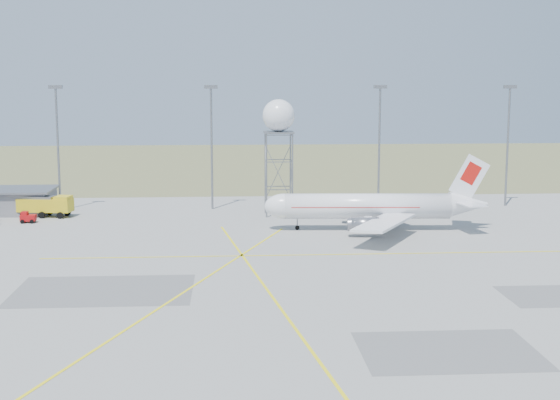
{
  "coord_description": "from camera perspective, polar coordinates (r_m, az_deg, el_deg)",
  "views": [
    {
      "loc": [
        -7.12,
        -62.96,
        20.99
      ],
      "look_at": [
        -0.38,
        40.0,
        5.34
      ],
      "focal_mm": 50.0,
      "sensor_mm": 36.0,
      "label": 1
    }
  ],
  "objects": [
    {
      "name": "ground",
      "position": [
        66.74,
        2.61,
        -9.71
      ],
      "size": [
        400.0,
        400.0,
        0.0
      ],
      "primitive_type": "plane",
      "color": "#A4A39E",
      "rests_on": "ground"
    },
    {
      "name": "grass_strip",
      "position": [
        204.16,
        -1.73,
        2.73
      ],
      "size": [
        400.0,
        120.0,
        0.03
      ],
      "primitive_type": "cube",
      "color": "#616E3C",
      "rests_on": "ground"
    },
    {
      "name": "mast_d",
      "position": [
        137.59,
        16.34,
        4.56
      ],
      "size": [
        2.2,
        0.5,
        20.5
      ],
      "color": "slate",
      "rests_on": "ground"
    },
    {
      "name": "mast_a",
      "position": [
        132.24,
        -15.96,
        4.43
      ],
      "size": [
        2.2,
        0.5,
        20.5
      ],
      "color": "slate",
      "rests_on": "ground"
    },
    {
      "name": "mast_c",
      "position": [
        131.68,
        7.28,
        4.67
      ],
      "size": [
        2.2,
        0.5,
        20.5
      ],
      "color": "slate",
      "rests_on": "ground"
    },
    {
      "name": "airliner_main",
      "position": [
        112.0,
        6.67,
        -0.49
      ],
      "size": [
        32.14,
        31.19,
        10.93
      ],
      "rotation": [
        0.0,
        0.0,
        3.08
      ],
      "color": "white",
      "rests_on": "ground"
    },
    {
      "name": "mast_b",
      "position": [
        129.3,
        -5.03,
        4.64
      ],
      "size": [
        2.2,
        0.5,
        20.5
      ],
      "color": "slate",
      "rests_on": "ground"
    },
    {
      "name": "fire_truck",
      "position": [
        127.69,
        -16.69,
        -0.47
      ],
      "size": [
        8.78,
        4.61,
        3.36
      ],
      "rotation": [
        0.0,
        0.0,
        -0.19
      ],
      "color": "gold",
      "rests_on": "ground"
    },
    {
      "name": "baggage_tug",
      "position": [
        123.27,
        -17.96,
        -1.3
      ],
      "size": [
        2.21,
        1.78,
        1.7
      ],
      "rotation": [
        0.0,
        0.0,
        -0.01
      ],
      "color": "#AD0C0E",
      "rests_on": "ground"
    },
    {
      "name": "radar_tower",
      "position": [
        122.88,
        -0.1,
        3.63
      ],
      "size": [
        5.07,
        5.07,
        18.34
      ],
      "color": "slate",
      "rests_on": "ground"
    }
  ]
}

